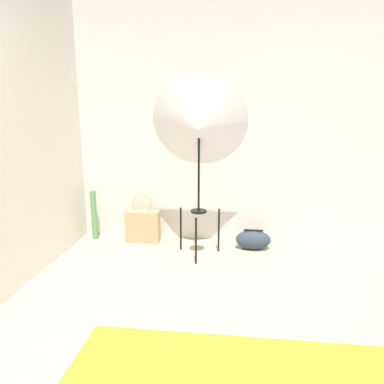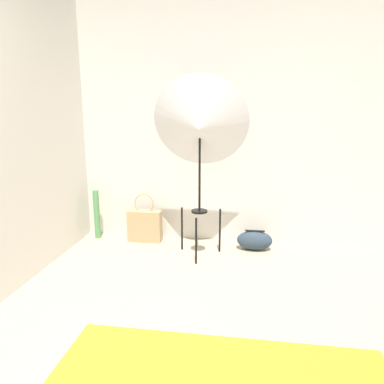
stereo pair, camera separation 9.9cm
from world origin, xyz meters
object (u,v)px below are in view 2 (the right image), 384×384
(duffel_bag, at_px, (255,240))
(paper_roll, at_px, (97,214))
(photo_umbrella, at_px, (200,126))
(tote_bag, at_px, (145,225))

(duffel_bag, relative_size, paper_roll, 0.66)
(photo_umbrella, relative_size, paper_roll, 3.17)
(photo_umbrella, distance_m, tote_bag, 1.33)
(paper_roll, bearing_deg, photo_umbrella, -14.82)
(photo_umbrella, xyz_separation_m, tote_bag, (-0.66, 0.30, -1.11))
(tote_bag, xyz_separation_m, duffel_bag, (1.21, -0.07, -0.08))
(tote_bag, height_order, paper_roll, paper_roll)
(duffel_bag, bearing_deg, tote_bag, 176.47)
(tote_bag, relative_size, paper_roll, 0.97)
(photo_umbrella, xyz_separation_m, duffel_bag, (0.56, 0.23, -1.20))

